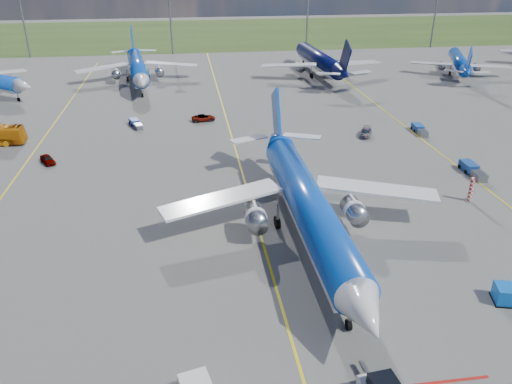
{
  "coord_description": "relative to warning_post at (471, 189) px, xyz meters",
  "views": [
    {
      "loc": [
        -6.89,
        -41.4,
        26.99
      ],
      "look_at": [
        -0.17,
        5.78,
        4.0
      ],
      "focal_mm": 35.0,
      "sensor_mm": 36.0,
      "label": 1
    }
  ],
  "objects": [
    {
      "name": "grass_strip",
      "position": [
        -26.0,
        142.0,
        -1.5
      ],
      "size": [
        400.0,
        80.0,
        0.01
      ],
      "primitive_type": "cube",
      "color": "#2D4719",
      "rests_on": "ground"
    },
    {
      "name": "floodlight_masts",
      "position": [
        -16.0,
        102.0,
        11.06
      ],
      "size": [
        202.2,
        0.5,
        22.7
      ],
      "color": "slate",
      "rests_on": "ground"
    },
    {
      "name": "service_car_c",
      "position": [
        -4.4,
        24.3,
        -0.9
      ],
      "size": [
        3.3,
        4.43,
        1.19
      ],
      "primitive_type": "imported",
      "rotation": [
        0.0,
        0.0,
        -0.45
      ],
      "color": "#999999",
      "rests_on": "ground"
    },
    {
      "name": "service_car_a",
      "position": [
        -52.81,
        19.41,
        -0.91
      ],
      "size": [
        2.94,
        3.67,
        1.17
      ],
      "primitive_type": "imported",
      "rotation": [
        0.0,
        0.0,
        0.53
      ],
      "color": "#999999",
      "rests_on": "ground"
    },
    {
      "name": "warning_post",
      "position": [
        0.0,
        0.0,
        0.0
      ],
      "size": [
        0.5,
        0.5,
        3.0
      ],
      "primitive_type": "cylinder",
      "color": "red",
      "rests_on": "ground"
    },
    {
      "name": "uld_container",
      "position": [
        -7.11,
        -18.3,
        -0.75
      ],
      "size": [
        1.94,
        2.2,
        1.49
      ],
      "primitive_type": "cube",
      "rotation": [
        0.0,
        0.0,
        -0.27
      ],
      "color": "blue",
      "rests_on": "ground"
    },
    {
      "name": "ground",
      "position": [
        -26.0,
        -8.0,
        -1.5
      ],
      "size": [
        400.0,
        400.0,
        0.0
      ],
      "primitive_type": "plane",
      "color": "#565654",
      "rests_on": "ground"
    },
    {
      "name": "taxiway_lines",
      "position": [
        -25.83,
        19.7,
        -1.49
      ],
      "size": [
        60.25,
        160.0,
        0.02
      ],
      "color": "yellow",
      "rests_on": "ground"
    },
    {
      "name": "baggage_tug_c",
      "position": [
        -41.72,
        34.65,
        -1.01
      ],
      "size": [
        2.74,
        4.78,
        1.04
      ],
      "rotation": [
        0.0,
        0.0,
        0.35
      ],
      "color": "#1A389C",
      "rests_on": "ground"
    },
    {
      "name": "bg_jet_n",
      "position": [
        -0.77,
        68.74,
        -1.5
      ],
      "size": [
        32.74,
        42.03,
        10.68
      ],
      "primitive_type": null,
      "rotation": [
        0.0,
        0.0,
        3.18
      ],
      "color": "#070C3F",
      "rests_on": "ground"
    },
    {
      "name": "bg_jet_ne",
      "position": [
        33.54,
        65.5,
        -1.5
      ],
      "size": [
        35.05,
        39.3,
        8.48
      ],
      "primitive_type": null,
      "rotation": [
        0.0,
        0.0,
        2.76
      ],
      "color": "#0D47BD",
      "rests_on": "ground"
    },
    {
      "name": "baggage_tug_w",
      "position": [
        4.59,
        7.49,
        -0.92
      ],
      "size": [
        1.72,
        5.55,
        1.23
      ],
      "rotation": [
        0.0,
        0.0,
        -0.05
      ],
      "color": "navy",
      "rests_on": "ground"
    },
    {
      "name": "bg_jet_nnw",
      "position": [
        -43.38,
        66.71,
        -1.5
      ],
      "size": [
        34.42,
        42.5,
        10.24
      ],
      "primitive_type": null,
      "rotation": [
        0.0,
        0.0,
        0.12
      ],
      "color": "#0D47BD",
      "rests_on": "ground"
    },
    {
      "name": "baggage_tug_e",
      "position": [
        4.97,
        24.63,
        -0.98
      ],
      "size": [
        1.86,
        5.1,
        1.12
      ],
      "rotation": [
        0.0,
        0.0,
        -0.11
      ],
      "color": "#1A4B9F",
      "rests_on": "ground"
    },
    {
      "name": "main_airliner",
      "position": [
        -21.32,
        -5.75,
        -1.5
      ],
      "size": [
        32.39,
        42.46,
        11.1
      ],
      "primitive_type": null,
      "rotation": [
        0.0,
        0.0,
        0.0
      ],
      "color": "#0D47BD",
      "rests_on": "ground"
    },
    {
      "name": "service_car_b",
      "position": [
        -30.07,
        36.01,
        -0.92
      ],
      "size": [
        4.39,
        2.5,
        1.16
      ],
      "primitive_type": "imported",
      "rotation": [
        0.0,
        0.0,
        1.72
      ],
      "color": "#999999",
      "rests_on": "ground"
    }
  ]
}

